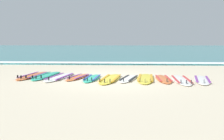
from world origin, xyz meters
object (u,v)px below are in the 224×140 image
at_px(surfboard_0, 33,76).
at_px(surfboard_5, 110,79).
at_px(surfboard_2, 60,77).
at_px(surfboard_10, 202,80).
at_px(surfboard_8, 163,79).
at_px(surfboard_9, 181,80).
at_px(surfboard_4, 92,78).
at_px(surfboard_1, 47,76).
at_px(surfboard_3, 78,77).
at_px(surfboard_6, 129,79).
at_px(surfboard_7, 145,78).

bearing_deg(surfboard_0, surfboard_5, -11.45).
height_order(surfboard_2, surfboard_10, same).
relative_size(surfboard_8, surfboard_9, 0.85).
bearing_deg(surfboard_10, surfboard_4, 177.34).
distance_m(surfboard_0, surfboard_4, 2.58).
xyz_separation_m(surfboard_1, surfboard_4, (1.96, -0.56, 0.00)).
relative_size(surfboard_4, surfboard_10, 0.89).
height_order(surfboard_3, surfboard_6, same).
xyz_separation_m(surfboard_0, surfboard_2, (1.20, -0.33, -0.00)).
relative_size(surfboard_4, surfboard_8, 0.98).
xyz_separation_m(surfboard_6, surfboard_7, (0.64, 0.09, 0.00)).
height_order(surfboard_1, surfboard_8, same).
distance_m(surfboard_1, surfboard_7, 4.04).
relative_size(surfboard_5, surfboard_10, 1.15).
height_order(surfboard_3, surfboard_5, same).
distance_m(surfboard_0, surfboard_8, 5.27).
relative_size(surfboard_2, surfboard_7, 0.99).
bearing_deg(surfboard_1, surfboard_9, -8.69).
distance_m(surfboard_2, surfboard_6, 2.75).
height_order(surfboard_0, surfboard_5, same).
height_order(surfboard_6, surfboard_9, same).
distance_m(surfboard_0, surfboard_1, 0.57).
xyz_separation_m(surfboard_4, surfboard_10, (4.10, -0.19, -0.00)).
distance_m(surfboard_1, surfboard_9, 5.35).
xyz_separation_m(surfboard_7, surfboard_10, (2.05, -0.23, -0.00)).
xyz_separation_m(surfboard_3, surfboard_4, (0.59, -0.24, 0.00)).
bearing_deg(surfboard_6, surfboard_0, 171.16).
distance_m(surfboard_9, surfboard_10, 0.77).
bearing_deg(surfboard_1, surfboard_2, -26.96).
xyz_separation_m(surfboard_6, surfboard_9, (1.92, -0.20, 0.00)).
xyz_separation_m(surfboard_0, surfboard_4, (2.52, -0.56, 0.00)).
relative_size(surfboard_3, surfboard_7, 0.76).
xyz_separation_m(surfboard_3, surfboard_10, (4.69, -0.43, -0.00)).
bearing_deg(surfboard_9, surfboard_0, 172.08).
bearing_deg(surfboard_0, surfboard_9, -7.92).
height_order(surfboard_2, surfboard_5, same).
distance_m(surfboard_1, surfboard_8, 4.70).
xyz_separation_m(surfboard_3, surfboard_5, (1.30, -0.33, 0.00)).
bearing_deg(surfboard_4, surfboard_0, 167.38).
height_order(surfboard_3, surfboard_10, same).
height_order(surfboard_1, surfboard_9, same).
distance_m(surfboard_2, surfboard_4, 1.35).
distance_m(surfboard_0, surfboard_5, 3.30).
distance_m(surfboard_8, surfboard_9, 0.66).
xyz_separation_m(surfboard_7, surfboard_8, (0.66, -0.08, -0.00)).
bearing_deg(surfboard_7, surfboard_1, 172.65).
bearing_deg(surfboard_0, surfboard_8, -6.60).
relative_size(surfboard_0, surfboard_7, 0.97).
distance_m(surfboard_5, surfboard_7, 1.34).
bearing_deg(surfboard_6, surfboard_5, -176.39).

